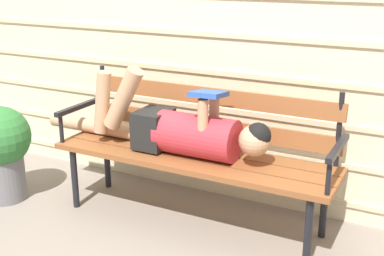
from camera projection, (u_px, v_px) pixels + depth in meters
The scene contains 5 objects.
ground_plane at pixel (181, 231), 3.23m from camera, with size 12.00×12.00×0.00m, color gray.
house_siding at pixel (225, 34), 3.40m from camera, with size 5.18×0.08×2.33m.
park_bench at pixel (197, 145), 3.26m from camera, with size 1.84×0.50×0.92m.
reclining_person at pixel (178, 129), 3.21m from camera, with size 1.69×0.27×0.55m.
potted_plant at pixel (1, 147), 3.56m from camera, with size 0.42×0.42×0.68m.
Camera 1 is at (1.37, -2.52, 1.63)m, focal length 47.53 mm.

